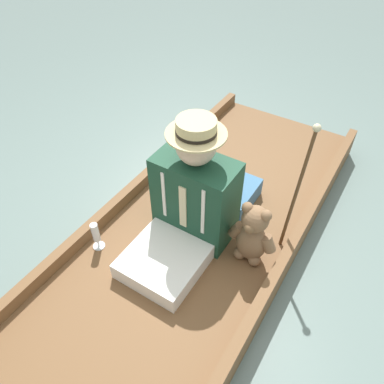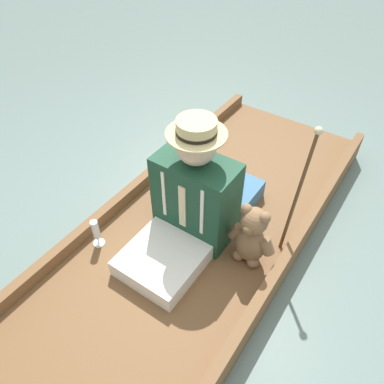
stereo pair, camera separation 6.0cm
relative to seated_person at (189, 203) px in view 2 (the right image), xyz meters
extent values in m
plane|color=slate|center=(-0.02, -0.02, -0.44)|extent=(16.00, 16.00, 0.00)
cube|color=brown|center=(-0.02, -0.02, -0.36)|extent=(1.15, 3.09, 0.15)
cube|color=brown|center=(-0.57, -0.02, -0.25)|extent=(0.06, 3.09, 0.09)
cube|color=brown|center=(0.53, -0.02, -0.25)|extent=(0.06, 3.09, 0.09)
cube|color=teal|center=(0.03, -0.42, -0.23)|extent=(0.48, 0.34, 0.13)
cube|color=white|center=(0.00, 0.27, -0.24)|extent=(0.42, 0.42, 0.11)
cube|color=#19422D|center=(0.00, -0.07, -0.02)|extent=(0.46, 0.26, 0.54)
cube|color=beige|center=(0.00, 0.07, 0.02)|extent=(0.04, 0.01, 0.30)
cube|color=white|center=(-0.13, 0.07, 0.05)|extent=(0.02, 0.01, 0.33)
cube|color=white|center=(0.13, 0.07, 0.05)|extent=(0.02, 0.01, 0.33)
sphere|color=beige|center=(0.00, -0.07, 0.36)|extent=(0.22, 0.22, 0.22)
cylinder|color=#CCB77F|center=(0.00, -0.07, 0.43)|extent=(0.31, 0.31, 0.01)
cylinder|color=#CCB77F|center=(0.00, -0.07, 0.47)|extent=(0.20, 0.20, 0.07)
cylinder|color=black|center=(0.00, -0.07, 0.45)|extent=(0.21, 0.21, 0.02)
ellipsoid|color=#846042|center=(-0.38, -0.06, -0.16)|extent=(0.18, 0.15, 0.26)
sphere|color=#846042|center=(-0.38, -0.06, 0.03)|extent=(0.15, 0.15, 0.15)
sphere|color=brown|center=(-0.38, 0.01, 0.02)|extent=(0.06, 0.06, 0.06)
sphere|color=#846042|center=(-0.43, -0.06, 0.09)|extent=(0.06, 0.06, 0.06)
sphere|color=#846042|center=(-0.32, -0.06, 0.09)|extent=(0.06, 0.06, 0.06)
cylinder|color=#846042|center=(-0.47, -0.06, -0.12)|extent=(0.10, 0.07, 0.11)
cylinder|color=#846042|center=(-0.28, -0.06, -0.12)|extent=(0.10, 0.07, 0.11)
sphere|color=#846042|center=(-0.42, -0.02, -0.26)|extent=(0.07, 0.07, 0.07)
sphere|color=#846042|center=(-0.33, -0.02, -0.26)|extent=(0.07, 0.07, 0.07)
cylinder|color=silver|center=(0.42, 0.36, -0.29)|extent=(0.07, 0.07, 0.01)
cylinder|color=silver|center=(0.42, 0.36, -0.26)|extent=(0.01, 0.01, 0.06)
cylinder|color=silver|center=(0.42, 0.36, -0.16)|extent=(0.04, 0.04, 0.13)
cylinder|color=brown|center=(-0.50, -0.32, 0.08)|extent=(0.02, 0.18, 0.74)
sphere|color=beige|center=(-0.50, -0.40, 0.45)|extent=(0.04, 0.04, 0.04)
camera|label=1|loc=(-0.80, 1.25, 1.49)|focal=35.00mm
camera|label=2|loc=(-0.85, 1.22, 1.49)|focal=35.00mm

